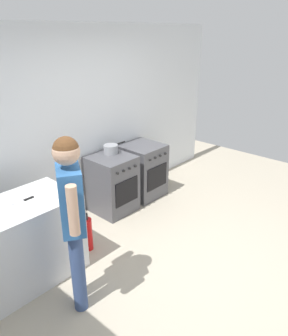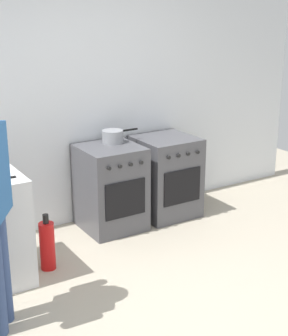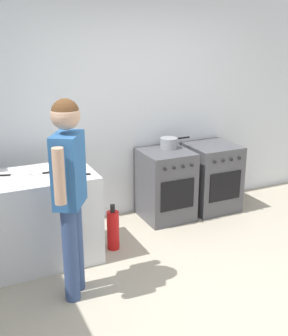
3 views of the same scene
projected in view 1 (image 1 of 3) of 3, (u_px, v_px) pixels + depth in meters
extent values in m
plane|color=#ADA38E|center=(185.00, 267.00, 3.74)|extent=(8.00, 8.00, 0.00)
cube|color=silver|center=(72.00, 126.00, 4.44)|extent=(6.00, 0.10, 2.60)
cube|color=silver|center=(16.00, 245.00, 3.38)|extent=(1.30, 0.70, 0.90)
cube|color=#4C4C51|center=(112.00, 184.00, 4.79)|extent=(0.58, 0.60, 0.85)
cube|color=black|center=(127.00, 192.00, 4.61)|extent=(0.43, 0.01, 0.36)
cylinder|color=black|center=(110.00, 162.00, 4.46)|extent=(0.18, 0.18, 0.01)
cylinder|color=black|center=(123.00, 157.00, 4.64)|extent=(0.18, 0.18, 0.01)
cylinder|color=black|center=(98.00, 157.00, 4.61)|extent=(0.18, 0.18, 0.01)
cylinder|color=black|center=(112.00, 153.00, 4.79)|extent=(0.18, 0.18, 0.01)
cylinder|color=black|center=(118.00, 173.00, 4.35)|extent=(0.04, 0.02, 0.04)
cylinder|color=black|center=(124.00, 171.00, 4.43)|extent=(0.04, 0.02, 0.04)
cylinder|color=black|center=(130.00, 168.00, 4.51)|extent=(0.04, 0.02, 0.04)
cylinder|color=black|center=(136.00, 166.00, 4.59)|extent=(0.04, 0.02, 0.04)
cube|color=#4C4C51|center=(143.00, 170.00, 5.24)|extent=(0.59, 0.60, 0.85)
cube|color=black|center=(157.00, 177.00, 5.07)|extent=(0.44, 0.01, 0.36)
cylinder|color=black|center=(142.00, 149.00, 4.91)|extent=(0.19, 0.19, 0.01)
cylinder|color=black|center=(154.00, 145.00, 5.10)|extent=(0.19, 0.19, 0.01)
cylinder|color=black|center=(131.00, 146.00, 5.06)|extent=(0.19, 0.19, 0.01)
cylinder|color=black|center=(143.00, 142.00, 5.25)|extent=(0.19, 0.19, 0.01)
cylinder|color=black|center=(150.00, 160.00, 4.81)|extent=(0.04, 0.02, 0.04)
cylinder|color=black|center=(155.00, 158.00, 4.89)|extent=(0.04, 0.02, 0.04)
cylinder|color=black|center=(160.00, 156.00, 4.97)|extent=(0.04, 0.02, 0.04)
cylinder|color=black|center=(165.00, 154.00, 5.05)|extent=(0.04, 0.02, 0.04)
cylinder|color=gray|center=(111.00, 149.00, 4.72)|extent=(0.21, 0.21, 0.13)
cylinder|color=black|center=(120.00, 143.00, 4.84)|extent=(0.18, 0.02, 0.02)
cube|color=silver|center=(56.00, 198.00, 3.38)|extent=(0.10, 0.03, 0.01)
cube|color=black|center=(65.00, 195.00, 3.44)|extent=(0.11, 0.04, 0.01)
cube|color=silver|center=(18.00, 203.00, 3.27)|extent=(0.14, 0.04, 0.01)
cube|color=black|center=(29.00, 198.00, 3.36)|extent=(0.11, 0.03, 0.01)
cube|color=silver|center=(4.00, 206.00, 3.22)|extent=(0.20, 0.10, 0.01)
cylinder|color=#384C7A|center=(78.00, 272.00, 3.04)|extent=(0.13, 0.13, 0.85)
cylinder|color=#384C7A|center=(77.00, 262.00, 3.18)|extent=(0.13, 0.13, 0.85)
cube|color=#2D609E|center=(71.00, 200.00, 2.83)|extent=(0.35, 0.39, 0.60)
cylinder|color=tan|center=(73.00, 211.00, 2.61)|extent=(0.09, 0.09, 0.44)
cylinder|color=tan|center=(68.00, 185.00, 3.03)|extent=(0.09, 0.09, 0.44)
sphere|color=tan|center=(66.00, 152.00, 2.66)|extent=(0.23, 0.23, 0.23)
sphere|color=brown|center=(66.00, 149.00, 2.65)|extent=(0.22, 0.22, 0.22)
cylinder|color=red|center=(87.00, 234.00, 3.98)|extent=(0.13, 0.13, 0.42)
cylinder|color=black|center=(86.00, 216.00, 3.88)|extent=(0.05, 0.05, 0.08)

